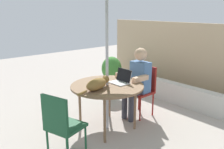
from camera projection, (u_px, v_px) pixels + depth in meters
The scene contains 10 objects.
ground_plane at pixel (107, 128), 3.92m from camera, with size 14.00×14.00×0.00m, color #ADA399.
fence_back at pixel (189, 60), 5.19m from camera, with size 4.53×0.08×1.61m, color tan.
planter_wall_low at pixel (172, 92), 4.99m from camera, with size 4.08×0.20×0.42m, color beige.
patio_table at pixel (107, 88), 3.74m from camera, with size 1.14×1.14×0.74m.
chair_occupied at pixel (143, 86), 4.32m from camera, with size 0.40×0.40×0.90m.
chair_empty at pixel (61, 123), 2.93m from camera, with size 0.50×0.50×0.90m.
person_seated at pixel (137, 79), 4.17m from camera, with size 0.48×0.48×1.24m.
laptop at pixel (122, 79), 3.82m from camera, with size 0.30×0.25×0.21m.
cat at pixel (98, 84), 3.50m from camera, with size 0.28×0.65×0.17m.
potted_plant_near_fence at pixel (112, 73), 5.30m from camera, with size 0.44×0.44×0.88m.
Camera 1 is at (2.72, -2.29, 1.86)m, focal length 38.46 mm.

